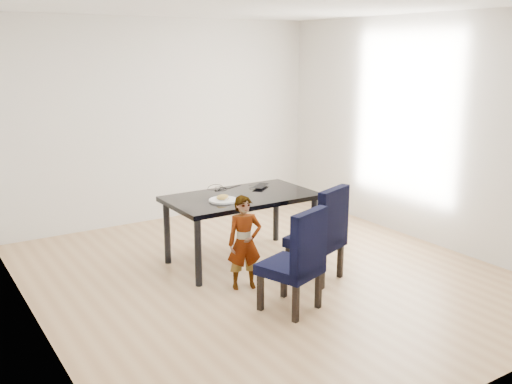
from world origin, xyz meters
TOP-DOWN VIEW (x-y plane):
  - floor at (0.00, 0.00)m, footprint 4.50×5.00m
  - ceiling at (0.00, 0.00)m, footprint 4.50×5.00m
  - wall_back at (0.00, 2.50)m, footprint 4.50×0.01m
  - wall_front at (0.00, -2.50)m, footprint 4.50×0.01m
  - wall_left at (-2.25, 0.00)m, footprint 0.01×5.00m
  - wall_right at (2.25, 0.00)m, footprint 0.01×5.00m
  - dining_table at (0.00, 0.50)m, footprint 1.60×0.90m
  - chair_left at (-0.27, -0.78)m, footprint 0.59×0.60m
  - chair_right at (0.37, -0.34)m, footprint 0.61×0.62m
  - child at (-0.36, -0.15)m, footprint 0.39×0.32m
  - plate at (-0.28, 0.39)m, footprint 0.33×0.33m
  - sandwich at (-0.29, 0.39)m, footprint 0.15×0.09m
  - laptop at (0.36, 0.73)m, footprint 0.34×0.33m
  - cable_tangle at (-0.06, 0.85)m, footprint 0.19×0.19m

SIDE VIEW (x-z plane):
  - floor at x=0.00m, z-range -0.01..0.00m
  - dining_table at x=0.00m, z-range 0.00..0.75m
  - child at x=-0.36m, z-range 0.00..0.93m
  - chair_left at x=-0.27m, z-range 0.00..0.95m
  - chair_right at x=0.37m, z-range 0.00..0.98m
  - cable_tangle at x=-0.06m, z-range 0.75..0.76m
  - plate at x=-0.28m, z-range 0.75..0.77m
  - laptop at x=0.36m, z-range 0.75..0.77m
  - sandwich at x=-0.29m, z-range 0.77..0.82m
  - wall_back at x=0.00m, z-range 0.00..2.70m
  - wall_front at x=0.00m, z-range 0.00..2.70m
  - wall_left at x=-2.25m, z-range 0.00..2.70m
  - wall_right at x=2.25m, z-range 0.00..2.70m
  - ceiling at x=0.00m, z-range 2.70..2.71m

